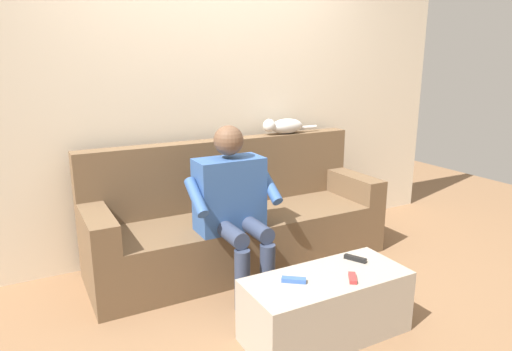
{
  "coord_description": "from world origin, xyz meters",
  "views": [
    {
      "loc": [
        1.44,
        2.85,
        1.54
      ],
      "look_at": [
        0.0,
        0.17,
        0.76
      ],
      "focal_mm": 31.98,
      "sensor_mm": 36.0,
      "label": 1
    }
  ],
  "objects_px": {
    "remote_blue": "(294,280)",
    "cat_on_backrest": "(284,126)",
    "couch": "(238,223)",
    "remote_black": "(355,259)",
    "person_solo_seated": "(233,200)",
    "remote_red": "(352,278)",
    "coffee_table": "(326,306)"
  },
  "relations": [
    {
      "from": "couch",
      "to": "cat_on_backrest",
      "type": "height_order",
      "value": "cat_on_backrest"
    },
    {
      "from": "person_solo_seated",
      "to": "remote_black",
      "type": "bearing_deg",
      "value": 123.97
    },
    {
      "from": "remote_blue",
      "to": "cat_on_backrest",
      "type": "bearing_deg",
      "value": 98.06
    },
    {
      "from": "cat_on_backrest",
      "to": "coffee_table",
      "type": "bearing_deg",
      "value": 68.2
    },
    {
      "from": "remote_black",
      "to": "couch",
      "type": "bearing_deg",
      "value": -12.19
    },
    {
      "from": "remote_red",
      "to": "remote_blue",
      "type": "distance_m",
      "value": 0.32
    },
    {
      "from": "coffee_table",
      "to": "remote_red",
      "type": "xyz_separation_m",
      "value": [
        -0.1,
        0.1,
        0.2
      ]
    },
    {
      "from": "person_solo_seated",
      "to": "remote_blue",
      "type": "bearing_deg",
      "value": 90.06
    },
    {
      "from": "couch",
      "to": "cat_on_backrest",
      "type": "distance_m",
      "value": 0.9
    },
    {
      "from": "person_solo_seated",
      "to": "remote_blue",
      "type": "relative_size",
      "value": 8.44
    },
    {
      "from": "remote_black",
      "to": "remote_blue",
      "type": "relative_size",
      "value": 1.03
    },
    {
      "from": "couch",
      "to": "remote_red",
      "type": "distance_m",
      "value": 1.24
    },
    {
      "from": "coffee_table",
      "to": "cat_on_backrest",
      "type": "bearing_deg",
      "value": -111.8
    },
    {
      "from": "person_solo_seated",
      "to": "remote_black",
      "type": "distance_m",
      "value": 0.88
    },
    {
      "from": "couch",
      "to": "remote_black",
      "type": "distance_m",
      "value": 1.09
    },
    {
      "from": "cat_on_backrest",
      "to": "remote_black",
      "type": "relative_size",
      "value": 3.81
    },
    {
      "from": "couch",
      "to": "cat_on_backrest",
      "type": "relative_size",
      "value": 4.36
    },
    {
      "from": "person_solo_seated",
      "to": "coffee_table",
      "type": "bearing_deg",
      "value": 104.44
    },
    {
      "from": "cat_on_backrest",
      "to": "remote_red",
      "type": "xyz_separation_m",
      "value": [
        0.45,
        1.46,
        -0.62
      ]
    },
    {
      "from": "cat_on_backrest",
      "to": "remote_blue",
      "type": "distance_m",
      "value": 1.64
    },
    {
      "from": "cat_on_backrest",
      "to": "remote_blue",
      "type": "bearing_deg",
      "value": 60.71
    },
    {
      "from": "coffee_table",
      "to": "couch",
      "type": "bearing_deg",
      "value": -90.0
    },
    {
      "from": "couch",
      "to": "person_solo_seated",
      "type": "xyz_separation_m",
      "value": [
        0.2,
        0.35,
        0.31
      ]
    },
    {
      "from": "remote_blue",
      "to": "remote_black",
      "type": "bearing_deg",
      "value": 43.78
    },
    {
      "from": "couch",
      "to": "remote_blue",
      "type": "distance_m",
      "value": 1.12
    },
    {
      "from": "coffee_table",
      "to": "remote_black",
      "type": "relative_size",
      "value": 6.91
    },
    {
      "from": "remote_black",
      "to": "remote_blue",
      "type": "distance_m",
      "value": 0.47
    },
    {
      "from": "remote_black",
      "to": "remote_red",
      "type": "bearing_deg",
      "value": 109.98
    },
    {
      "from": "couch",
      "to": "remote_red",
      "type": "relative_size",
      "value": 19.61
    },
    {
      "from": "remote_blue",
      "to": "remote_red",
      "type": "bearing_deg",
      "value": 13.63
    },
    {
      "from": "person_solo_seated",
      "to": "cat_on_backrest",
      "type": "xyz_separation_m",
      "value": [
        -0.74,
        -0.57,
        0.37
      ]
    },
    {
      "from": "person_solo_seated",
      "to": "remote_red",
      "type": "relative_size",
      "value": 9.7
    }
  ]
}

